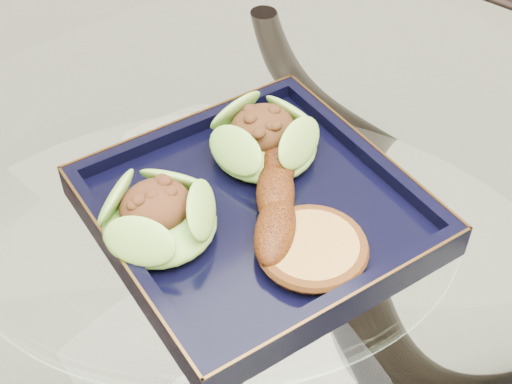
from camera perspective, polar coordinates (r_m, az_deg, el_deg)
dining_table at (r=0.79m, az=-2.64°, el=-11.23°), size 1.13×1.13×0.77m
navy_plate at (r=0.66m, az=-0.00°, el=-1.86°), size 0.29×0.29×0.02m
lettuce_wrap_left at (r=0.62m, az=-7.78°, el=-2.14°), size 0.12×0.12×0.04m
lettuce_wrap_right at (r=0.69m, az=0.66°, el=4.11°), size 0.12×0.12×0.04m
roasted_plantain at (r=0.64m, az=1.56°, el=-0.04°), size 0.13×0.15×0.03m
crumb_patty at (r=0.61m, az=4.49°, el=-4.60°), size 0.10×0.10×0.02m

